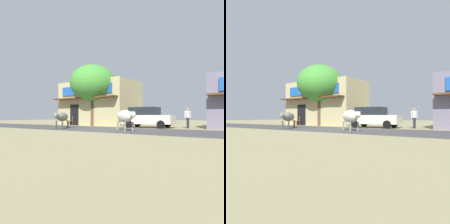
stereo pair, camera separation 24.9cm
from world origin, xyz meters
TOP-DOWN VIEW (x-y plane):
  - ground at (0.00, 0.00)m, footprint 80.00×80.00m
  - asphalt_road at (0.00, 0.00)m, footprint 72.00×5.46m
  - storefront_left_cafe at (-5.47, 5.96)m, footprint 7.86×5.38m
  - roadside_tree at (-4.65, 3.81)m, footprint 4.36×4.36m
  - parked_hatchback_car at (1.11, 3.69)m, footprint 4.16×2.16m
  - cow_near_brown at (-3.55, -1.11)m, footprint 1.62×2.45m
  - cow_far_dark at (1.64, -0.65)m, footprint 2.39×2.07m
  - pedestrian_by_shop at (4.15, 4.33)m, footprint 0.46×0.61m
  - cafe_chair_near_tree at (-7.38, 3.63)m, footprint 0.60×0.60m

SIDE VIEW (x-z plane):
  - ground at x=0.00m, z-range 0.00..0.00m
  - asphalt_road at x=0.00m, z-range 0.00..0.00m
  - cafe_chair_near_tree at x=-7.38m, z-range 0.05..0.97m
  - parked_hatchback_car at x=1.11m, z-range 0.02..1.66m
  - cow_near_brown at x=-3.55m, z-range 0.26..1.47m
  - cow_far_dark at x=1.64m, z-range 0.25..1.55m
  - pedestrian_by_shop at x=4.15m, z-range 0.13..1.68m
  - storefront_left_cafe at x=-5.47m, z-range 0.01..4.48m
  - roadside_tree at x=-4.65m, z-range 1.18..7.05m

